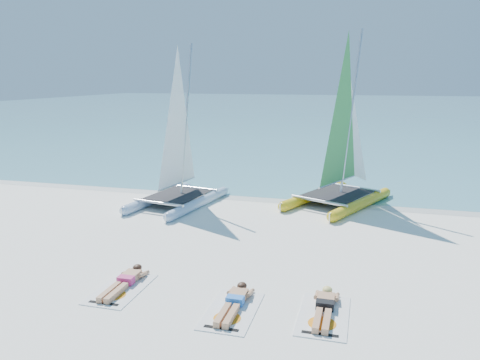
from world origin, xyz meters
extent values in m
plane|color=white|center=(0.00, 0.00, 0.00)|extent=(140.00, 140.00, 0.00)
cube|color=#6CACB4|center=(0.00, 63.00, 0.01)|extent=(140.00, 115.00, 0.01)
cube|color=silver|center=(0.00, 5.50, 0.00)|extent=(140.00, 1.40, 0.01)
cylinder|color=#ACC3E2|center=(-4.87, 3.79, 0.18)|extent=(1.06, 4.10, 0.36)
cone|color=#ACC3E2|center=(-4.48, 6.02, 0.18)|extent=(0.43, 0.58, 0.34)
cylinder|color=#ACC3E2|center=(-3.07, 3.48, 0.18)|extent=(1.06, 4.10, 0.36)
cone|color=#ACC3E2|center=(-2.68, 5.70, 0.18)|extent=(0.43, 0.58, 0.34)
cube|color=black|center=(-3.97, 3.64, 0.39)|extent=(2.12, 2.52, 0.03)
cylinder|color=silver|center=(-3.84, 4.36, 3.20)|extent=(0.27, 1.08, 5.64)
cylinder|color=#FFF51A|center=(0.99, 5.72, 0.20)|extent=(2.20, 4.21, 0.39)
cone|color=#FFF51A|center=(2.01, 7.95, 0.20)|extent=(0.58, 0.67, 0.37)
cylinder|color=#FFF51A|center=(2.80, 4.89, 0.20)|extent=(2.20, 4.21, 0.39)
cone|color=#FFF51A|center=(3.82, 7.12, 0.20)|extent=(0.58, 0.67, 0.37)
cube|color=black|center=(1.90, 5.30, 0.42)|extent=(2.76, 3.02, 0.03)
cylinder|color=silver|center=(2.23, 6.03, 3.48)|extent=(0.57, 1.10, 6.13)
cube|color=white|center=(-2.41, -3.52, 0.01)|extent=(1.00, 1.85, 0.02)
cube|color=tan|center=(-2.41, -3.09, 0.12)|extent=(0.36, 0.55, 0.17)
cube|color=#CA2F74|center=(-2.41, -3.29, 0.12)|extent=(0.37, 0.22, 0.17)
cube|color=tan|center=(-2.41, -3.89, 0.09)|extent=(0.31, 0.85, 0.13)
sphere|color=tan|center=(-2.41, -2.72, 0.16)|extent=(0.21, 0.21, 0.21)
ellipsoid|color=#351F13|center=(-2.41, -2.71, 0.20)|extent=(0.22, 0.24, 0.15)
cube|color=white|center=(0.33, -3.84, 0.01)|extent=(1.00, 1.85, 0.02)
cube|color=tan|center=(0.33, -3.41, 0.12)|extent=(0.36, 0.55, 0.17)
cube|color=blue|center=(0.33, -3.61, 0.12)|extent=(0.37, 0.22, 0.17)
cube|color=tan|center=(0.33, -4.21, 0.09)|extent=(0.31, 0.85, 0.13)
sphere|color=tan|center=(0.33, -3.04, 0.16)|extent=(0.21, 0.21, 0.21)
ellipsoid|color=#351F13|center=(0.33, -3.03, 0.20)|extent=(0.22, 0.24, 0.15)
cube|color=white|center=(2.20, -3.54, 0.01)|extent=(1.00, 1.85, 0.02)
cube|color=tan|center=(2.20, -3.11, 0.12)|extent=(0.36, 0.55, 0.17)
cube|color=black|center=(2.20, -3.31, 0.12)|extent=(0.37, 0.22, 0.17)
cube|color=tan|center=(2.20, -3.91, 0.09)|extent=(0.31, 0.85, 0.13)
sphere|color=tan|center=(2.20, -2.74, 0.16)|extent=(0.21, 0.21, 0.21)
ellipsoid|color=#E6D16C|center=(2.20, -2.73, 0.20)|extent=(0.22, 0.24, 0.15)
camera|label=1|loc=(2.83, -12.40, 4.76)|focal=35.00mm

